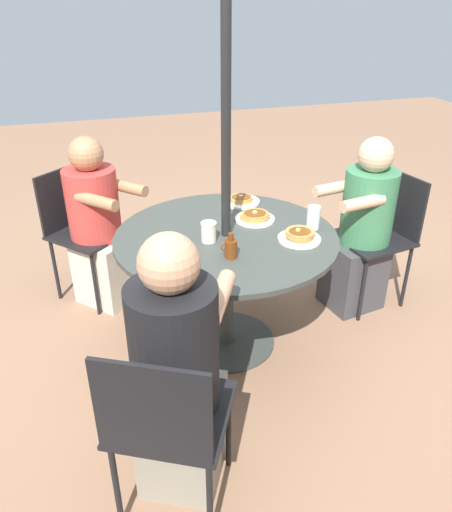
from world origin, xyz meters
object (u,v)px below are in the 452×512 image
(diner_east, at_px, (178,380))
(drinking_glass_a, at_px, (313,217))
(patio_chair_east, at_px, (166,420))
(patio_chair_north, at_px, (80,224))
(patio_chair_south, at_px, (382,230))
(syrup_bottle, at_px, (231,248))
(pancake_plate_c, at_px, (255,217))
(diner_north, at_px, (99,230))
(patio_table, at_px, (226,255))
(coffee_cup, at_px, (209,232))
(diner_south, at_px, (362,233))
(pancake_plate_a, at_px, (241,200))
(pancake_plate_b, at_px, (300,236))

(diner_east, relative_size, drinking_glass_a, 9.36)
(patio_chair_east, bearing_deg, patio_chair_north, 125.00)
(patio_chair_south, xyz_separation_m, syrup_bottle, (1.15, 0.43, 0.26))
(pancake_plate_c, relative_size, drinking_glass_a, 1.78)
(diner_north, bearing_deg, syrup_bottle, 79.48)
(patio_table, xyz_separation_m, coffee_cup, (0.11, 0.05, 0.18))
(pancake_plate_c, bearing_deg, patio_chair_north, -36.18)
(diner_north, bearing_deg, diner_south, 118.86)
(diner_north, height_order, diner_east, diner_east)
(syrup_bottle, distance_m, coffee_cup, 0.21)
(diner_south, height_order, drinking_glass_a, diner_south)
(pancake_plate_c, height_order, coffee_cup, coffee_cup)
(pancake_plate_c, xyz_separation_m, drinking_glass_a, (-0.26, 0.19, 0.04))
(diner_east, bearing_deg, diner_north, 124.97)
(patio_table, distance_m, diner_south, 0.95)
(pancake_plate_a, bearing_deg, patio_chair_north, -24.12)
(diner_south, distance_m, pancake_plate_b, 0.70)
(pancake_plate_a, bearing_deg, diner_south, 161.09)
(patio_chair_north, xyz_separation_m, pancake_plate_c, (-0.95, 0.70, 0.22))
(patio_table, height_order, coffee_cup, coffee_cup)
(diner_south, bearing_deg, diner_north, 61.18)
(drinking_glass_a, bearing_deg, pancake_plate_b, 41.15)
(patio_table, bearing_deg, drinking_glass_a, 172.91)
(patio_chair_south, xyz_separation_m, pancake_plate_a, (0.88, -0.22, 0.22))
(patio_table, bearing_deg, pancake_plate_c, -147.70)
(patio_table, xyz_separation_m, patio_chair_north, (0.74, -0.83, -0.08))
(patio_chair_north, distance_m, diner_east, 1.69)
(diner_north, xyz_separation_m, drinking_glass_a, (-1.10, 0.76, 0.27))
(pancake_plate_c, bearing_deg, drinking_glass_a, 143.87)
(drinking_glass_a, bearing_deg, coffee_cup, -1.19)
(diner_south, distance_m, pancake_plate_a, 0.78)
(patio_chair_south, xyz_separation_m, diner_south, (0.16, 0.03, 0.01))
(diner_north, bearing_deg, pancake_plate_c, 104.04)
(patio_table, relative_size, diner_east, 1.01)
(patio_chair_east, bearing_deg, diner_south, 66.11)
(coffee_cup, bearing_deg, patio_table, -156.34)
(patio_chair_east, xyz_separation_m, patio_chair_south, (-1.62, -1.16, 0.00))
(patio_chair_south, bearing_deg, pancake_plate_a, 66.65)
(pancake_plate_b, xyz_separation_m, pancake_plate_c, (0.14, -0.30, -0.00))
(diner_north, xyz_separation_m, coffee_cup, (-0.52, 0.75, 0.26))
(patio_chair_east, bearing_deg, coffee_cup, 94.05)
(patio_chair_north, height_order, pancake_plate_b, patio_chair_north)
(patio_chair_east, relative_size, coffee_cup, 8.11)
(diner_north, distance_m, coffee_cup, 0.95)
(patio_table, height_order, drinking_glass_a, drinking_glass_a)
(patio_chair_north, xyz_separation_m, patio_chair_south, (-1.84, 0.65, 0.00))
(diner_east, distance_m, pancake_plate_b, 1.05)
(diner_south, xyz_separation_m, pancake_plate_c, (0.72, 0.02, 0.21))
(patio_chair_east, relative_size, syrup_bottle, 6.58)
(patio_chair_south, bearing_deg, syrup_bottle, 101.02)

